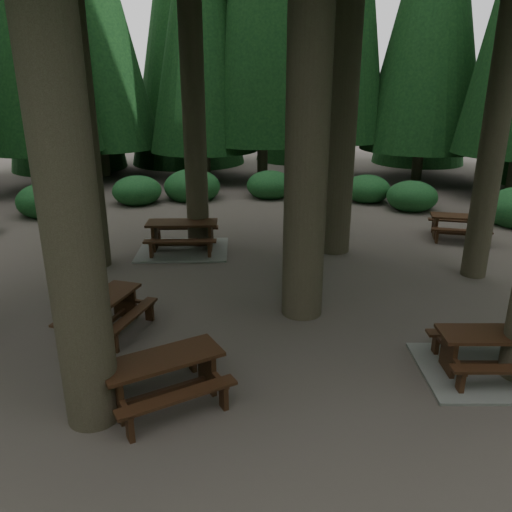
{
  "coord_description": "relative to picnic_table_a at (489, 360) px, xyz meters",
  "views": [
    {
      "loc": [
        -0.93,
        -9.3,
        4.68
      ],
      "look_at": [
        -0.13,
        0.76,
        1.1
      ],
      "focal_mm": 35.0,
      "sensor_mm": 36.0,
      "label": 1
    }
  ],
  "objects": [
    {
      "name": "picnic_table_a",
      "position": [
        0.0,
        0.0,
        0.0
      ],
      "size": [
        2.38,
        2.02,
        0.76
      ],
      "rotation": [
        0.0,
        0.0,
        -0.08
      ],
      "color": "gray",
      "rests_on": "ground"
    },
    {
      "name": "picnic_table_d",
      "position": [
        2.94,
        7.29,
        0.24
      ],
      "size": [
        2.05,
        1.83,
        0.74
      ],
      "rotation": [
        0.0,
        0.0,
        -0.31
      ],
      "color": "#382310",
      "rests_on": "ground"
    },
    {
      "name": "ground",
      "position": [
        -3.55,
        2.35,
        -0.25
      ],
      "size": [
        80.0,
        80.0,
        0.0
      ],
      "primitive_type": "plane",
      "color": "#534A44",
      "rests_on": "ground"
    },
    {
      "name": "picnic_table_e",
      "position": [
        -5.36,
        -0.37,
        0.26
      ],
      "size": [
        2.22,
        2.06,
        0.77
      ],
      "rotation": [
        0.0,
        0.0,
        0.44
      ],
      "color": "#382310",
      "rests_on": "ground"
    },
    {
      "name": "shrub_ring",
      "position": [
        -2.85,
        3.1,
        0.15
      ],
      "size": [
        23.86,
        24.64,
        1.49
      ],
      "color": "#1B5127",
      "rests_on": "ground"
    },
    {
      "name": "picnic_table_b",
      "position": [
        -6.68,
        2.02,
        0.23
      ],
      "size": [
        1.86,
        2.04,
        0.72
      ],
      "rotation": [
        0.0,
        0.0,
        1.2
      ],
      "color": "#382310",
      "rests_on": "ground"
    },
    {
      "name": "picnic_table_c",
      "position": [
        -5.49,
        6.83,
        0.05
      ],
      "size": [
        2.64,
        2.22,
        0.86
      ],
      "rotation": [
        0.0,
        0.0,
        -0.05
      ],
      "color": "gray",
      "rests_on": "ground"
    }
  ]
}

